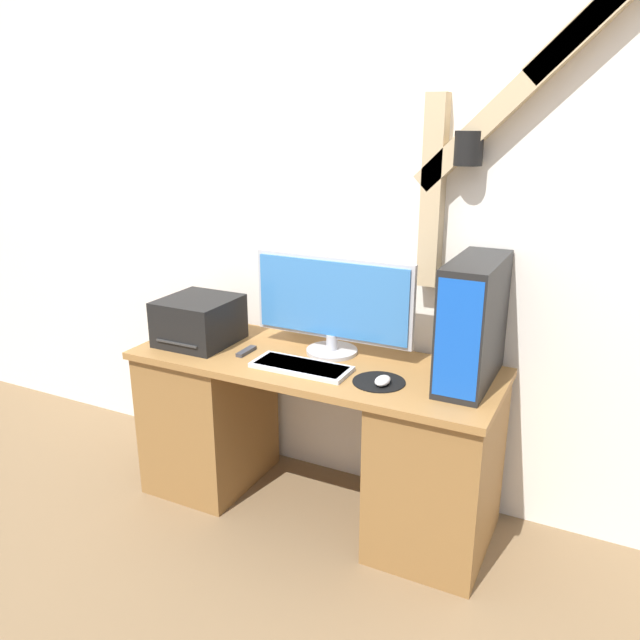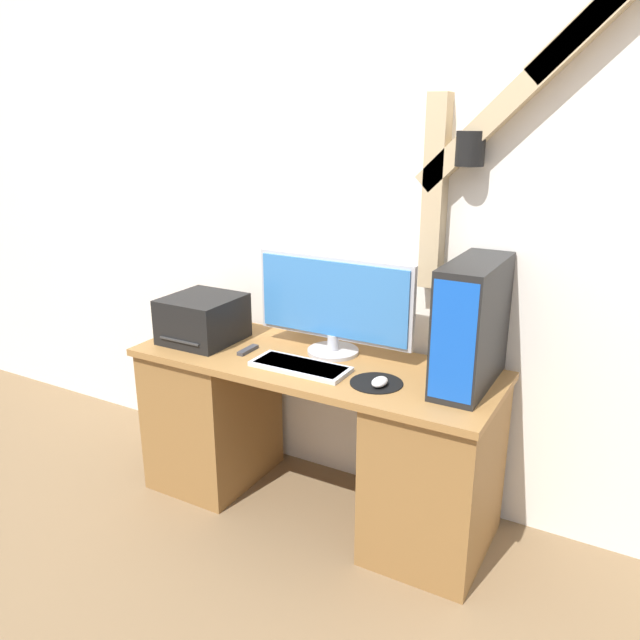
% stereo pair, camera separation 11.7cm
% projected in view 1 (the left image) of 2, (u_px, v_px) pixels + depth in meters
% --- Properties ---
extents(ground_plane, '(12.00, 12.00, 0.00)m').
position_uv_depth(ground_plane, '(282.00, 542.00, 2.56)').
color(ground_plane, brown).
extents(wall_back, '(6.40, 0.16, 2.70)m').
position_uv_depth(wall_back, '(352.00, 193.00, 2.67)').
color(wall_back, white).
rests_on(wall_back, ground_plane).
extents(desk, '(1.55, 0.57, 0.70)m').
position_uv_depth(desk, '(314.00, 433.00, 2.69)').
color(desk, olive).
rests_on(desk, ground_plane).
extents(monitor, '(0.71, 0.22, 0.42)m').
position_uv_depth(monitor, '(333.00, 303.00, 2.61)').
color(monitor, '#B7B7BC').
rests_on(monitor, desk).
extents(keyboard, '(0.40, 0.16, 0.02)m').
position_uv_depth(keyboard, '(301.00, 366.00, 2.50)').
color(keyboard, silver).
rests_on(keyboard, desk).
extents(mousepad, '(0.20, 0.20, 0.00)m').
position_uv_depth(mousepad, '(379.00, 382.00, 2.37)').
color(mousepad, black).
rests_on(mousepad, desk).
extents(mouse, '(0.06, 0.09, 0.03)m').
position_uv_depth(mouse, '(383.00, 381.00, 2.34)').
color(mouse, silver).
rests_on(mouse, mousepad).
extents(computer_tower, '(0.17, 0.46, 0.47)m').
position_uv_depth(computer_tower, '(473.00, 322.00, 2.31)').
color(computer_tower, black).
rests_on(computer_tower, desk).
extents(printer, '(0.31, 0.33, 0.20)m').
position_uv_depth(printer, '(199.00, 321.00, 2.77)').
color(printer, black).
rests_on(printer, desk).
extents(remote_control, '(0.03, 0.12, 0.02)m').
position_uv_depth(remote_control, '(246.00, 351.00, 2.67)').
color(remote_control, '#38383D').
rests_on(remote_control, desk).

